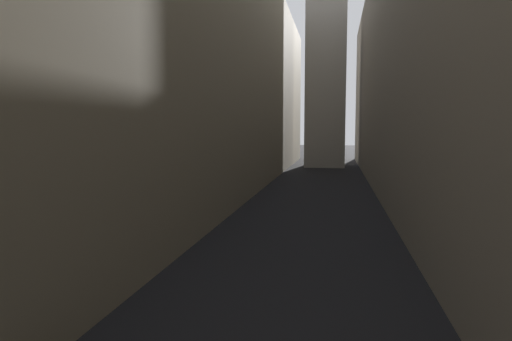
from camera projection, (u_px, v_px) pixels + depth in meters
name	position (u px, v px, depth m)	size (l,w,h in m)	color
ground_plane	(312.00, 204.00, 36.50)	(264.00, 264.00, 0.00)	black
building_block_left	(181.00, 61.00, 39.40)	(12.46, 108.00, 24.04)	gray
building_block_right	(464.00, 52.00, 35.27)	(12.27, 108.00, 24.31)	gray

